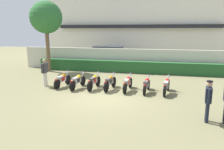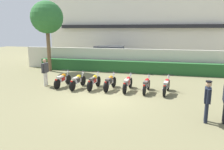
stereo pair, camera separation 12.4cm
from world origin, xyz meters
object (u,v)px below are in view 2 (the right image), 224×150
(motorcycle_in_row_1, at_px, (78,81))
(motorcycle_in_row_5, at_px, (147,85))
(officer_0, at_px, (207,98))
(motorcycle_in_row_3, at_px, (110,82))
(parked_car, at_px, (111,56))
(inspector_person, at_px, (45,70))
(motorcycle_in_row_2, at_px, (94,81))
(motorcycle_in_row_6, at_px, (166,85))
(motorcycle_in_row_0, at_px, (63,79))
(tree_near_inspector, at_px, (47,18))
(motorcycle_in_row_4, at_px, (128,83))

(motorcycle_in_row_1, bearing_deg, motorcycle_in_row_5, -83.48)
(motorcycle_in_row_1, xyz_separation_m, officer_0, (6.63, -3.49, 0.50))
(motorcycle_in_row_3, bearing_deg, parked_car, 20.94)
(motorcycle_in_row_5, xyz_separation_m, inspector_person, (-6.27, 0.01, 0.56))
(motorcycle_in_row_2, xyz_separation_m, motorcycle_in_row_6, (4.18, -0.01, 0.00))
(motorcycle_in_row_0, bearing_deg, officer_0, -109.81)
(parked_car, distance_m, motorcycle_in_row_3, 9.05)
(tree_near_inspector, xyz_separation_m, officer_0, (11.11, -8.15, -3.46))
(motorcycle_in_row_0, distance_m, motorcycle_in_row_6, 6.23)
(motorcycle_in_row_2, xyz_separation_m, officer_0, (5.63, -3.58, 0.49))
(tree_near_inspector, bearing_deg, motorcycle_in_row_6, -25.41)
(motorcycle_in_row_0, bearing_deg, motorcycle_in_row_1, -91.97)
(parked_car, xyz_separation_m, motorcycle_in_row_6, (5.37, -8.82, -0.48))
(motorcycle_in_row_6, bearing_deg, inspector_person, 98.73)
(parked_car, bearing_deg, tree_near_inspector, -134.50)
(motorcycle_in_row_2, distance_m, motorcycle_in_row_6, 4.18)
(motorcycle_in_row_6, bearing_deg, motorcycle_in_row_0, 98.05)
(motorcycle_in_row_2, bearing_deg, motorcycle_in_row_6, -85.07)
(motorcycle_in_row_3, distance_m, inspector_person, 4.18)
(tree_near_inspector, xyz_separation_m, motorcycle_in_row_6, (9.65, -4.59, -3.95))
(motorcycle_in_row_1, bearing_deg, motorcycle_in_row_3, -80.71)
(motorcycle_in_row_5, relative_size, officer_0, 1.12)
(parked_car, xyz_separation_m, motorcycle_in_row_3, (2.16, -8.77, -0.48))
(motorcycle_in_row_0, xyz_separation_m, motorcycle_in_row_4, (4.07, -0.00, 0.01))
(motorcycle_in_row_0, xyz_separation_m, officer_0, (7.69, -3.63, 0.50))
(motorcycle_in_row_0, xyz_separation_m, motorcycle_in_row_1, (1.06, -0.14, 0.00))
(motorcycle_in_row_1, distance_m, officer_0, 7.51)
(motorcycle_in_row_1, xyz_separation_m, motorcycle_in_row_4, (3.01, 0.14, 0.01))
(motorcycle_in_row_5, distance_m, officer_0, 4.40)
(motorcycle_in_row_0, bearing_deg, tree_near_inspector, 42.61)
(motorcycle_in_row_1, bearing_deg, officer_0, -112.07)
(inspector_person, bearing_deg, motorcycle_in_row_4, 0.82)
(motorcycle_in_row_1, xyz_separation_m, motorcycle_in_row_2, (1.00, 0.08, 0.01))
(motorcycle_in_row_1, bearing_deg, motorcycle_in_row_2, -79.58)
(motorcycle_in_row_3, xyz_separation_m, motorcycle_in_row_5, (2.13, -0.07, -0.02))
(tree_near_inspector, relative_size, motorcycle_in_row_3, 3.09)
(tree_near_inspector, xyz_separation_m, motorcycle_in_row_4, (7.49, -4.52, -3.95))
(motorcycle_in_row_3, relative_size, motorcycle_in_row_4, 0.96)
(motorcycle_in_row_1, height_order, motorcycle_in_row_2, motorcycle_in_row_2)
(parked_car, bearing_deg, motorcycle_in_row_6, -57.87)
(motorcycle_in_row_2, distance_m, motorcycle_in_row_3, 0.97)
(motorcycle_in_row_3, distance_m, officer_0, 5.92)
(motorcycle_in_row_2, xyz_separation_m, motorcycle_in_row_3, (0.97, 0.04, 0.00))
(inspector_person, bearing_deg, motorcycle_in_row_5, -0.06)
(tree_near_inspector, bearing_deg, motorcycle_in_row_0, -52.88)
(motorcycle_in_row_5, bearing_deg, motorcycle_in_row_1, 96.59)
(motorcycle_in_row_3, bearing_deg, motorcycle_in_row_5, -84.65)
(tree_near_inspector, bearing_deg, inspector_person, -63.41)
(motorcycle_in_row_5, bearing_deg, motorcycle_in_row_4, 91.52)
(motorcycle_in_row_5, distance_m, inspector_person, 6.29)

